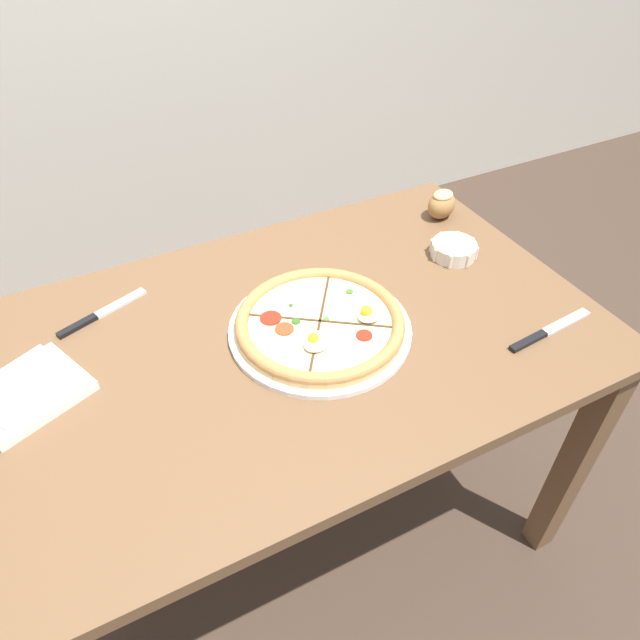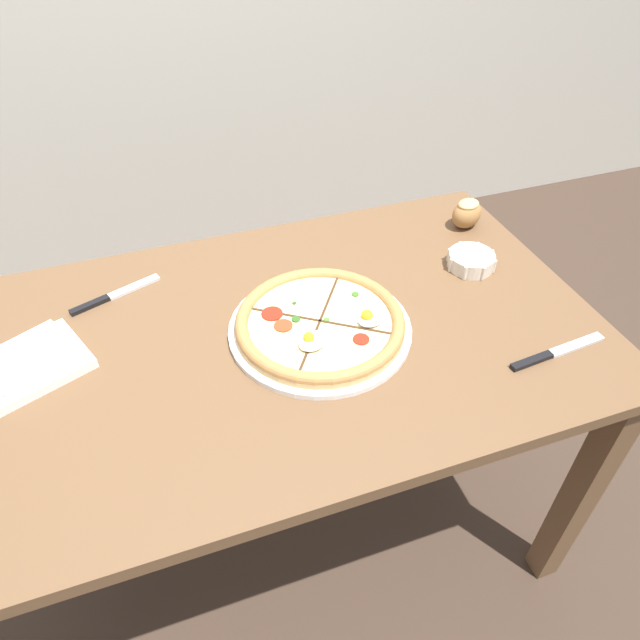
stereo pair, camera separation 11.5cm
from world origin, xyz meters
name	(u,v)px [view 1 (the left image)]	position (x,y,z in m)	size (l,w,h in m)	color
ground_plane	(291,527)	(0.00, 0.00, 0.00)	(12.00, 12.00, 0.00)	#3D2D23
dining_table	(280,375)	(0.00, 0.00, 0.65)	(1.33, 0.80, 0.76)	brown
pizza	(320,324)	(0.09, -0.02, 0.78)	(0.37, 0.37, 0.05)	white
ramekin_bowl	(454,249)	(0.49, 0.07, 0.78)	(0.11, 0.11, 0.04)	silver
napkin_folded	(28,391)	(-0.47, 0.06, 0.77)	(0.23, 0.22, 0.04)	white
bread_piece_near	(442,204)	(0.57, 0.23, 0.80)	(0.10, 0.09, 0.08)	#A3703D
knife_main	(549,330)	(0.50, -0.24, 0.76)	(0.22, 0.04, 0.01)	silver
knife_spare	(102,313)	(-0.30, 0.24, 0.76)	(0.20, 0.09, 0.01)	silver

